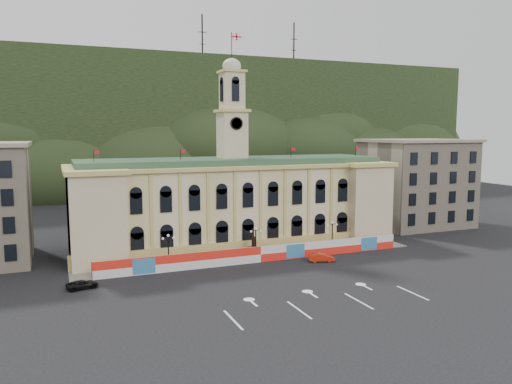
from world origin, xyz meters
name	(u,v)px	position (x,y,z in m)	size (l,w,h in m)	color
ground	(306,290)	(0.00, 0.00, 0.00)	(260.00, 260.00, 0.00)	black
lane_markings	(325,303)	(0.00, -5.00, 0.00)	(26.00, 10.00, 0.02)	white
hill_ridge	(143,134)	(0.03, 121.99, 19.48)	(230.00, 80.00, 64.00)	black
city_hall	(233,202)	(0.00, 27.63, 7.85)	(56.20, 17.60, 37.10)	beige
side_building_right	(416,182)	(43.00, 30.93, 9.33)	(21.00, 17.00, 18.60)	#BAA990
hoarding_fence	(261,254)	(0.06, 15.07, 1.25)	(50.00, 0.44, 2.50)	red
pavement	(254,258)	(0.00, 17.75, 0.08)	(56.00, 5.50, 0.16)	slate
statue	(253,250)	(0.00, 18.00, 1.19)	(1.40, 1.40, 3.72)	#595651
lamp_left	(168,248)	(-14.00, 17.00, 3.07)	(1.96, 0.44, 5.15)	black
lamp_center	(256,240)	(0.00, 17.00, 3.07)	(1.96, 0.44, 5.15)	black
lamp_right	(332,233)	(14.00, 17.00, 3.07)	(1.96, 0.44, 5.15)	black
red_sedan	(322,257)	(8.96, 11.70, 0.66)	(4.23, 2.52, 1.32)	red
black_suv	(82,285)	(-26.50, 11.50, 0.56)	(4.33, 2.66, 1.12)	black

